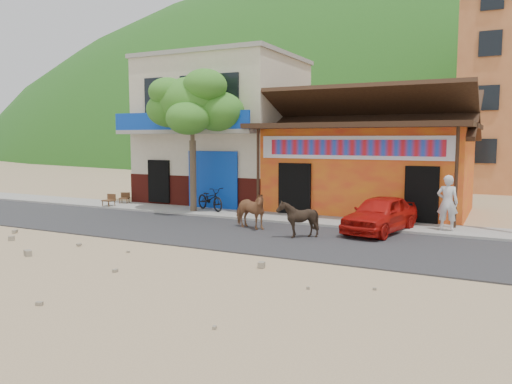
% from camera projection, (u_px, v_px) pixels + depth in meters
% --- Properties ---
extents(ground, '(120.00, 120.00, 0.00)m').
position_uv_depth(ground, '(215.00, 251.00, 14.20)').
color(ground, '#9E825B').
rests_on(ground, ground).
extents(road, '(60.00, 5.00, 0.04)m').
position_uv_depth(road, '(254.00, 235.00, 16.42)').
color(road, '#28282B').
rests_on(road, ground).
extents(sidewalk, '(60.00, 2.00, 0.12)m').
position_uv_depth(sidewalk, '(295.00, 219.00, 19.52)').
color(sidewalk, gray).
rests_on(sidewalk, ground).
extents(dance_club, '(8.00, 6.00, 3.60)m').
position_uv_depth(dance_club, '(371.00, 170.00, 22.00)').
color(dance_club, orange).
rests_on(dance_club, ground).
extents(cafe_building, '(7.00, 6.00, 7.00)m').
position_uv_depth(cafe_building, '(224.00, 133.00, 25.17)').
color(cafe_building, beige).
rests_on(cafe_building, ground).
extents(hillside, '(100.00, 40.00, 24.00)m').
position_uv_depth(hillside, '(456.00, 80.00, 75.13)').
color(hillside, '#194C14').
rests_on(hillside, ground).
extents(tree, '(3.00, 3.00, 6.00)m').
position_uv_depth(tree, '(193.00, 140.00, 21.08)').
color(tree, '#2D721E').
rests_on(tree, sidewalk).
extents(cow_tan, '(1.66, 1.08, 1.29)m').
position_uv_depth(cow_tan, '(249.00, 210.00, 17.49)').
color(cow_tan, '#9A643D').
rests_on(cow_tan, road).
extents(cow_dark, '(1.15, 1.04, 1.21)m').
position_uv_depth(cow_dark, '(298.00, 219.00, 15.86)').
color(cow_dark, black).
rests_on(cow_dark, road).
extents(red_car, '(2.18, 3.88, 1.25)m').
position_uv_depth(red_car, '(380.00, 214.00, 16.78)').
color(red_car, '#B9120D').
rests_on(red_car, road).
extents(scooter, '(2.01, 1.45, 1.00)m').
position_uv_depth(scooter, '(210.00, 199.00, 21.42)').
color(scooter, black).
rests_on(scooter, sidewalk).
extents(pedestrian, '(0.69, 0.46, 1.87)m').
position_uv_depth(pedestrian, '(447.00, 203.00, 16.67)').
color(pedestrian, silver).
rests_on(pedestrian, sidewalk).
extents(cafe_chair_left, '(0.58, 0.58, 0.93)m').
position_uv_depth(cafe_chair_left, '(124.00, 193.00, 23.89)').
color(cafe_chair_left, '#4B2519').
rests_on(cafe_chair_left, sidewalk).
extents(cafe_chair_right, '(0.48, 0.48, 1.02)m').
position_uv_depth(cafe_chair_right, '(108.00, 195.00, 22.82)').
color(cafe_chair_right, '#502C1A').
rests_on(cafe_chair_right, sidewalk).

